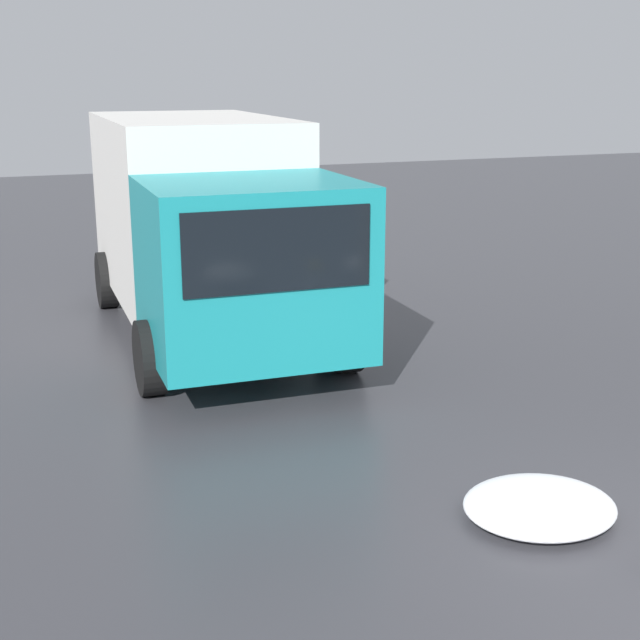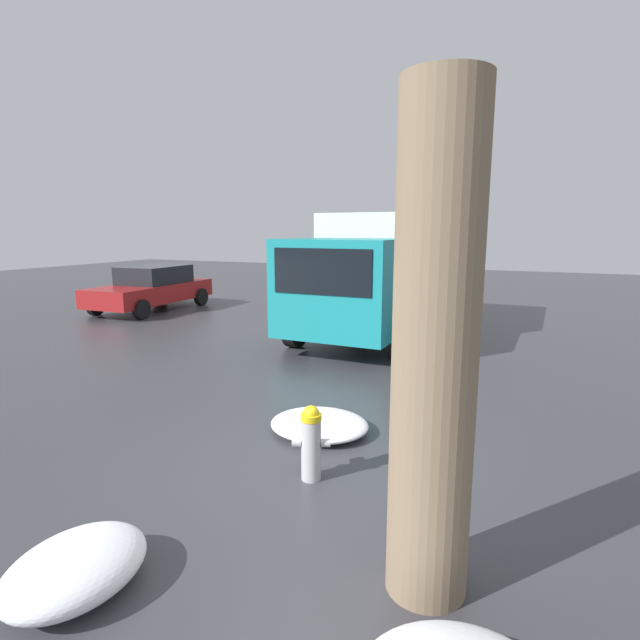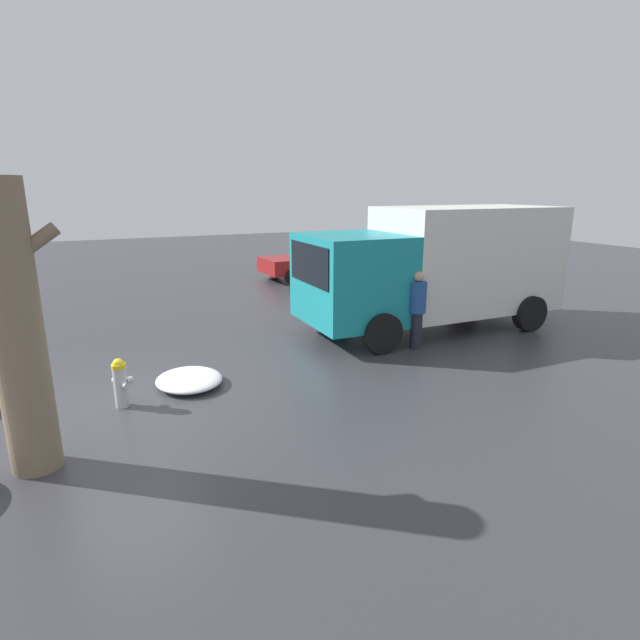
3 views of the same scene
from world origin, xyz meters
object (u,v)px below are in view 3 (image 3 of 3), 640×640
fire_hydrant (120,382)px  pedestrian (417,307)px  tree_trunk (17,331)px  delivery_truck (437,264)px  parked_car (319,259)px

fire_hydrant → pedestrian: 6.27m
tree_trunk → delivery_truck: tree_trunk is taller
tree_trunk → pedestrian: 7.69m
pedestrian → parked_car: bearing=-129.3°
tree_trunk → delivery_truck: size_ratio=0.54×
delivery_truck → pedestrian: bearing=131.5°
parked_car → delivery_truck: bearing=173.4°
fire_hydrant → tree_trunk: size_ratio=0.23×
fire_hydrant → tree_trunk: 2.36m
fire_hydrant → delivery_truck: size_ratio=0.12×
fire_hydrant → tree_trunk: (-1.15, -1.50, 1.41)m
tree_trunk → parked_car: bearing=50.2°
pedestrian → delivery_truck: bearing=-166.9°
tree_trunk → parked_car: 14.72m
pedestrian → parked_car: 9.53m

